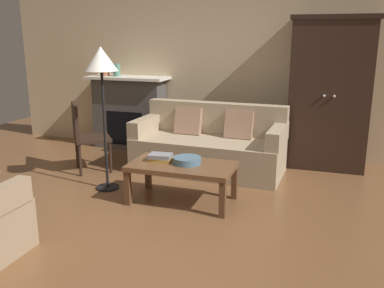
{
  "coord_description": "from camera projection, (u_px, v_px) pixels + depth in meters",
  "views": [
    {
      "loc": [
        1.42,
        -3.49,
        1.73
      ],
      "look_at": [
        -0.01,
        0.79,
        0.55
      ],
      "focal_mm": 39.02,
      "sensor_mm": 36.0,
      "label": 1
    }
  ],
  "objects": [
    {
      "name": "armoire",
      "position": [
        329.0,
        94.0,
        5.43
      ],
      "size": [
        1.06,
        0.57,
        1.97
      ],
      "color": "black",
      "rests_on": "ground"
    },
    {
      "name": "mantel_vase_jade",
      "position": [
        117.0,
        70.0,
        6.39
      ],
      "size": [
        0.11,
        0.11,
        0.19
      ],
      "primitive_type": "cylinder",
      "color": "slate",
      "rests_on": "fireplace"
    },
    {
      "name": "mantel_vase_terracotta",
      "position": [
        105.0,
        70.0,
        6.45
      ],
      "size": [
        0.13,
        0.13,
        0.17
      ],
      "primitive_type": "cylinder",
      "color": "#A86042",
      "rests_on": "fireplace"
    },
    {
      "name": "book_stack",
      "position": [
        161.0,
        157.0,
        4.47
      ],
      "size": [
        0.25,
        0.19,
        0.08
      ],
      "color": "gold",
      "rests_on": "coffee_table"
    },
    {
      "name": "back_wall",
      "position": [
        231.0,
        59.0,
        6.06
      ],
      "size": [
        7.2,
        0.1,
        2.8
      ],
      "primitive_type": "cube",
      "color": "beige",
      "rests_on": "ground"
    },
    {
      "name": "couch",
      "position": [
        210.0,
        147.0,
        5.43
      ],
      "size": [
        1.95,
        0.92,
        0.86
      ],
      "color": "tan",
      "rests_on": "ground"
    },
    {
      "name": "fruit_bowl",
      "position": [
        187.0,
        160.0,
        4.38
      ],
      "size": [
        0.3,
        0.3,
        0.07
      ],
      "primitive_type": "cylinder",
      "color": "slate",
      "rests_on": "coffee_table"
    },
    {
      "name": "ground_plane",
      "position": [
        168.0,
        218.0,
        4.07
      ],
      "size": [
        9.6,
        9.6,
        0.0
      ],
      "primitive_type": "plane",
      "color": "brown"
    },
    {
      "name": "coffee_table",
      "position": [
        182.0,
        169.0,
        4.38
      ],
      "size": [
        1.1,
        0.6,
        0.42
      ],
      "color": "brown",
      "rests_on": "ground"
    },
    {
      "name": "floor_lamp",
      "position": [
        101.0,
        67.0,
        4.51
      ],
      "size": [
        0.36,
        0.36,
        1.61
      ],
      "color": "black",
      "rests_on": "ground"
    },
    {
      "name": "side_chair_wooden",
      "position": [
        85.0,
        133.0,
        5.36
      ],
      "size": [
        0.62,
        0.62,
        0.9
      ],
      "color": "black",
      "rests_on": "ground"
    },
    {
      "name": "fireplace",
      "position": [
        129.0,
        112.0,
        6.51
      ],
      "size": [
        1.26,
        0.48,
        1.12
      ],
      "color": "#4C4947",
      "rests_on": "ground"
    }
  ]
}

